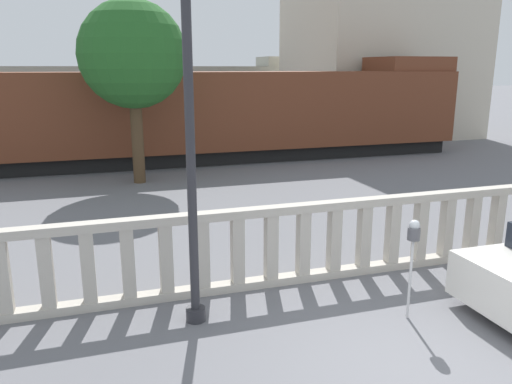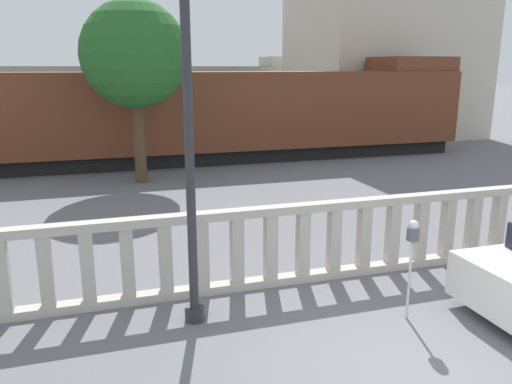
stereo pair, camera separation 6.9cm
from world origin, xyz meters
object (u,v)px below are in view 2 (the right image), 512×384
at_px(parking_meter, 413,239).
at_px(train_near, 171,116).
at_px(tree_left, 135,55).
at_px(train_far, 168,95).
at_px(lamppost, 187,74).

xyz_separation_m(parking_meter, train_near, (-1.58, 13.60, 0.58)).
relative_size(parking_meter, tree_left, 0.27).
height_order(train_far, tree_left, tree_left).
xyz_separation_m(train_near, tree_left, (-1.45, -3.16, 2.17)).
height_order(lamppost, train_far, lamppost).
distance_m(train_near, train_far, 12.23).
bearing_deg(lamppost, train_far, 83.33).
relative_size(parking_meter, train_far, 0.08).
bearing_deg(train_far, train_near, -96.84).
bearing_deg(parking_meter, tree_left, 106.17).
xyz_separation_m(lamppost, parking_meter, (3.03, -0.88, -2.31)).
xyz_separation_m(train_far, tree_left, (-2.90, -15.30, 2.05)).
bearing_deg(tree_left, train_far, 79.26).
bearing_deg(train_near, lamppost, -96.51).
height_order(train_near, tree_left, tree_left).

